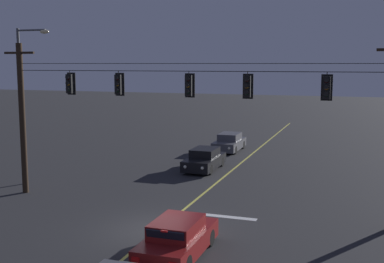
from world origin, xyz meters
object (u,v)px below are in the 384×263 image
object	(u,v)px
traffic_light_leftmost	(70,84)
traffic_light_left_inner	(118,84)
traffic_light_centre	(189,85)
traffic_light_rightmost	(327,88)
car_oncoming_lead	(204,160)
car_waiting_near_lane	(178,239)
car_oncoming_trailing	(229,143)
street_lamp_corner	(25,93)
traffic_light_right_inner	(247,86)

from	to	relation	value
traffic_light_leftmost	traffic_light_left_inner	bearing A→B (deg)	0.00
traffic_light_centre	traffic_light_rightmost	bearing A→B (deg)	0.00
traffic_light_centre	car_oncoming_lead	world-z (taller)	traffic_light_centre
car_waiting_near_lane	car_oncoming_trailing	xyz separation A→B (m)	(-3.78, 21.68, -0.00)
traffic_light_centre	car_waiting_near_lane	size ratio (longest dim) A/B	0.28
car_oncoming_lead	street_lamp_corner	world-z (taller)	street_lamp_corner
traffic_light_centre	traffic_light_rightmost	world-z (taller)	same
traffic_light_right_inner	car_waiting_near_lane	bearing A→B (deg)	-102.14
traffic_light_right_inner	car_oncoming_lead	distance (m)	11.21
traffic_light_left_inner	traffic_light_centre	size ratio (longest dim) A/B	1.00
traffic_light_right_inner	car_oncoming_lead	xyz separation A→B (m)	(-4.73, 8.71, -5.24)
traffic_light_right_inner	traffic_light_rightmost	world-z (taller)	same
traffic_light_left_inner	traffic_light_centre	bearing A→B (deg)	0.00
car_waiting_near_lane	car_oncoming_lead	distance (m)	14.74
traffic_light_left_inner	car_oncoming_lead	world-z (taller)	traffic_light_left_inner
traffic_light_right_inner	car_oncoming_lead	bearing A→B (deg)	118.54
traffic_light_leftmost	street_lamp_corner	bearing A→B (deg)	158.05
traffic_light_right_inner	traffic_light_rightmost	size ratio (longest dim) A/B	1.00
traffic_light_centre	traffic_light_right_inner	size ratio (longest dim) A/B	1.00
car_oncoming_trailing	street_lamp_corner	size ratio (longest dim) A/B	0.50
car_oncoming_trailing	traffic_light_right_inner	bearing A→B (deg)	-72.76
car_oncoming_lead	traffic_light_leftmost	bearing A→B (deg)	-116.67
traffic_light_centre	car_oncoming_trailing	xyz separation A→B (m)	(-2.24, 16.07, -5.24)
car_oncoming_lead	street_lamp_corner	xyz separation A→B (m)	(-8.34, -7.11, 4.59)
traffic_light_leftmost	traffic_light_right_inner	size ratio (longest dim) A/B	1.00
traffic_light_right_inner	traffic_light_rightmost	xyz separation A→B (m)	(3.40, 0.00, 0.00)
traffic_light_leftmost	traffic_light_centre	size ratio (longest dim) A/B	1.00
traffic_light_rightmost	car_waiting_near_lane	bearing A→B (deg)	-129.42
car_oncoming_lead	street_lamp_corner	distance (m)	11.88
traffic_light_centre	street_lamp_corner	bearing A→B (deg)	171.20
car_waiting_near_lane	traffic_light_rightmost	bearing A→B (deg)	50.58
car_waiting_near_lane	car_oncoming_trailing	distance (m)	22.01
traffic_light_left_inner	car_oncoming_trailing	world-z (taller)	traffic_light_left_inner
traffic_light_left_inner	car_waiting_near_lane	xyz separation A→B (m)	(5.16, -5.61, -5.24)
traffic_light_rightmost	street_lamp_corner	xyz separation A→B (m)	(-16.48, 1.60, -0.65)
traffic_light_leftmost	street_lamp_corner	world-z (taller)	street_lamp_corner
traffic_light_centre	car_oncoming_trailing	distance (m)	17.05
car_oncoming_trailing	traffic_light_leftmost	bearing A→B (deg)	-104.37
car_waiting_near_lane	traffic_light_leftmost	bearing A→B (deg)	144.64
traffic_light_right_inner	traffic_light_leftmost	bearing A→B (deg)	180.00
traffic_light_left_inner	car_waiting_near_lane	world-z (taller)	traffic_light_left_inner
street_lamp_corner	car_oncoming_lead	bearing A→B (deg)	40.44
traffic_light_right_inner	car_oncoming_trailing	distance (m)	17.62
traffic_light_left_inner	street_lamp_corner	size ratio (longest dim) A/B	0.14
traffic_light_leftmost	traffic_light_centre	distance (m)	6.36
traffic_light_left_inner	traffic_light_right_inner	world-z (taller)	same
traffic_light_left_inner	car_waiting_near_lane	bearing A→B (deg)	-47.35
traffic_light_centre	traffic_light_right_inner	distance (m)	2.75
traffic_light_leftmost	car_oncoming_trailing	bearing A→B (deg)	75.63
car_oncoming_lead	traffic_light_centre	bearing A→B (deg)	-77.15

